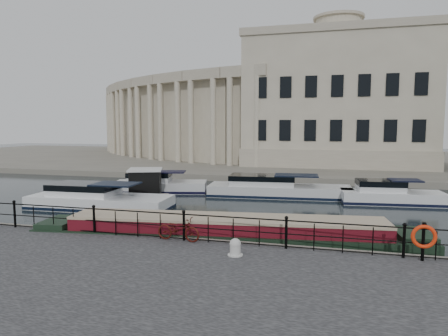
# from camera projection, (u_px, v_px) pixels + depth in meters

# --- Properties ---
(ground_plane) EXTENTS (160.00, 160.00, 0.00)m
(ground_plane) POSITION_uv_depth(u_px,v_px,m) (202.00, 238.00, 17.94)
(ground_plane) COLOR black
(ground_plane) RESTS_ON ground
(far_bank) EXTENTS (120.00, 42.00, 0.55)m
(far_bank) POSITION_uv_depth(u_px,v_px,m) (289.00, 160.00, 55.38)
(far_bank) COLOR #6B665B
(far_bank) RESTS_ON ground_plane
(railing) EXTENTS (24.14, 0.14, 1.22)m
(railing) POSITION_uv_depth(u_px,v_px,m) (184.00, 224.00, 15.65)
(railing) COLOR black
(railing) RESTS_ON near_quay
(civic_building) EXTENTS (53.55, 31.84, 16.85)m
(civic_building) POSITION_uv_depth(u_px,v_px,m) (279.00, 110.00, 50.79)
(civic_building) COLOR #ADA38C
(civic_building) RESTS_ON far_bank
(bicycle) EXTENTS (1.84, 0.77, 0.94)m
(bicycle) POSITION_uv_depth(u_px,v_px,m) (178.00, 229.00, 15.63)
(bicycle) COLOR #44110C
(bicycle) RESTS_ON near_quay
(mooring_bollard) EXTENTS (0.54, 0.54, 0.60)m
(mooring_bollard) POSITION_uv_depth(u_px,v_px,m) (235.00, 247.00, 13.89)
(mooring_bollard) COLOR beige
(mooring_bollard) RESTS_ON near_quay
(life_ring_post) EXTENTS (0.81, 0.21, 1.32)m
(life_ring_post) POSITION_uv_depth(u_px,v_px,m) (424.00, 237.00, 13.21)
(life_ring_post) COLOR black
(life_ring_post) RESTS_ON near_quay
(narrowboat) EXTENTS (16.83, 4.24, 1.61)m
(narrowboat) POSITION_uv_depth(u_px,v_px,m) (226.00, 236.00, 17.01)
(narrowboat) COLOR black
(narrowboat) RESTS_ON ground_plane
(harbour_hut) EXTENTS (3.76, 3.46, 2.19)m
(harbour_hut) POSITION_uv_depth(u_px,v_px,m) (146.00, 185.00, 27.44)
(harbour_hut) COLOR #6B665B
(harbour_hut) RESTS_ON ground_plane
(cabin_cruisers) EXTENTS (25.23, 10.44, 1.99)m
(cabin_cruisers) POSITION_uv_depth(u_px,v_px,m) (221.00, 194.00, 27.29)
(cabin_cruisers) COLOR white
(cabin_cruisers) RESTS_ON ground_plane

